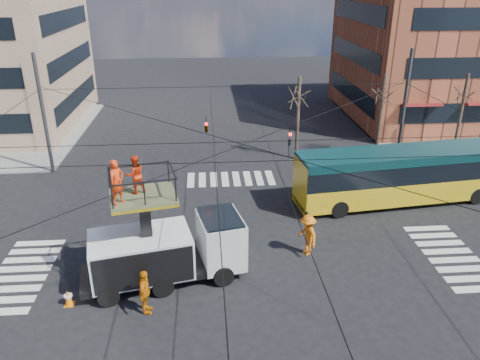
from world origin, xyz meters
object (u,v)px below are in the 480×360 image
object	(u,v)px
traffic_cone	(68,298)
worker_ground	(145,292)
city_bus	(408,174)
flagger	(307,235)
utility_truck	(166,239)

from	to	relation	value
traffic_cone	worker_ground	distance (m)	3.32
traffic_cone	worker_ground	bearing A→B (deg)	-12.11
city_bus	traffic_cone	world-z (taller)	city_bus
city_bus	traffic_cone	size ratio (longest dim) A/B	19.31
city_bus	flagger	xyz separation A→B (m)	(-6.98, -5.29, -0.70)
utility_truck	city_bus	size ratio (longest dim) A/B	0.55
traffic_cone	flagger	xyz separation A→B (m)	(10.42, 3.07, 0.68)
utility_truck	traffic_cone	distance (m)	4.54
utility_truck	traffic_cone	size ratio (longest dim) A/B	10.54
traffic_cone	flagger	size ratio (longest dim) A/B	0.34
utility_truck	flagger	size ratio (longest dim) A/B	3.55
utility_truck	city_bus	xyz separation A→B (m)	(13.46, 6.81, -0.26)
city_bus	utility_truck	bearing A→B (deg)	-160.31
city_bus	flagger	size ratio (longest dim) A/B	6.51
city_bus	traffic_cone	xyz separation A→B (m)	(-17.40, -8.36, -1.38)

